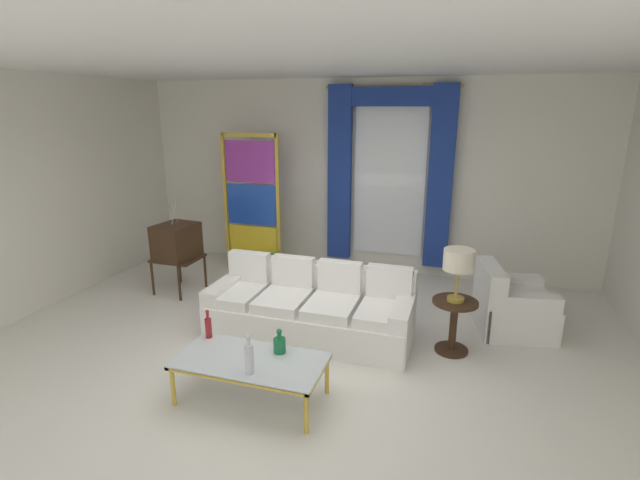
% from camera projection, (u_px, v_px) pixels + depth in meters
% --- Properties ---
extents(ground_plane, '(16.00, 16.00, 0.00)m').
position_uv_depth(ground_plane, '(295.00, 356.00, 5.01)').
color(ground_plane, white).
extents(wall_rear, '(8.00, 0.12, 3.00)m').
position_uv_depth(wall_rear, '(361.00, 177.00, 7.40)').
color(wall_rear, white).
rests_on(wall_rear, ground).
extents(wall_left, '(0.12, 7.00, 3.00)m').
position_uv_depth(wall_left, '(52.00, 191.00, 6.21)').
color(wall_left, white).
rests_on(wall_left, ground).
extents(ceiling_slab, '(8.00, 7.60, 0.04)m').
position_uv_depth(ceiling_slab, '(317.00, 63.00, 4.91)').
color(ceiling_slab, white).
extents(curtained_window, '(2.00, 0.17, 2.70)m').
position_uv_depth(curtained_window, '(389.00, 164.00, 7.05)').
color(curtained_window, white).
rests_on(curtained_window, ground).
extents(couch_white_long, '(2.34, 0.93, 0.86)m').
position_uv_depth(couch_white_long, '(312.00, 308.00, 5.45)').
color(couch_white_long, white).
rests_on(couch_white_long, ground).
extents(coffee_table, '(1.33, 0.66, 0.41)m').
position_uv_depth(coffee_table, '(251.00, 362.00, 4.17)').
color(coffee_table, silver).
rests_on(coffee_table, ground).
extents(bottle_blue_decanter, '(0.06, 0.06, 0.29)m').
position_uv_depth(bottle_blue_decanter, '(208.00, 327.00, 4.52)').
color(bottle_blue_decanter, maroon).
rests_on(bottle_blue_decanter, coffee_table).
extents(bottle_crystal_tall, '(0.11, 0.11, 0.23)m').
position_uv_depth(bottle_crystal_tall, '(280.00, 344.00, 4.26)').
color(bottle_crystal_tall, '#196B3D').
rests_on(bottle_crystal_tall, coffee_table).
extents(bottle_amber_squat, '(0.07, 0.07, 0.36)m').
position_uv_depth(bottle_amber_squat, '(249.00, 357.00, 3.91)').
color(bottle_amber_squat, silver).
rests_on(bottle_amber_squat, coffee_table).
extents(vintage_tv, '(0.62, 0.65, 1.35)m').
position_uv_depth(vintage_tv, '(177.00, 243.00, 6.58)').
color(vintage_tv, '#382314').
rests_on(vintage_tv, ground).
extents(armchair_white, '(0.96, 0.94, 0.80)m').
position_uv_depth(armchair_white, '(510.00, 308.00, 5.52)').
color(armchair_white, white).
rests_on(armchair_white, ground).
extents(stained_glass_divider, '(0.95, 0.05, 2.20)m').
position_uv_depth(stained_glass_divider, '(252.00, 207.00, 7.31)').
color(stained_glass_divider, gold).
rests_on(stained_glass_divider, ground).
extents(peacock_figurine, '(0.44, 0.60, 0.50)m').
position_uv_depth(peacock_figurine, '(271.00, 268.00, 7.05)').
color(peacock_figurine, beige).
rests_on(peacock_figurine, ground).
extents(round_side_table, '(0.48, 0.48, 0.59)m').
position_uv_depth(round_side_table, '(454.00, 321.00, 5.02)').
color(round_side_table, '#382314').
rests_on(round_side_table, ground).
extents(table_lamp_brass, '(0.32, 0.32, 0.57)m').
position_uv_depth(table_lamp_brass, '(459.00, 262.00, 4.83)').
color(table_lamp_brass, '#B29338').
rests_on(table_lamp_brass, round_side_table).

